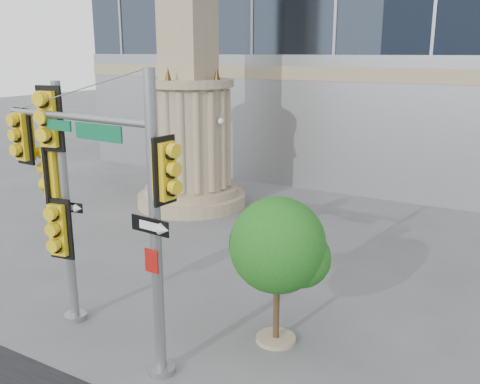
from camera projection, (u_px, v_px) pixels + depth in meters
The scene contains 5 objects.
ground at pixel (175, 343), 11.62m from camera, with size 120.00×120.00×0.00m, color #545456.
monument at pixel (189, 68), 20.66m from camera, with size 4.40×4.40×16.60m.
main_signal_pole at pixel (113, 186), 10.22m from camera, with size 4.55×0.74×5.88m.
secondary_signal_pole at pixel (58, 187), 11.74m from camera, with size 1.01×0.73×5.55m.
street_tree at pixel (279, 249), 11.16m from camera, with size 2.09×2.04×3.25m.
Camera 1 is at (6.52, -8.23, 6.14)m, focal length 40.00 mm.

